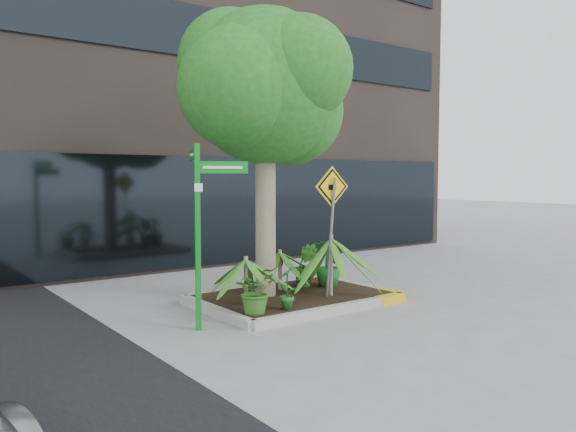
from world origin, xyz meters
TOP-DOWN VIEW (x-y plane):
  - ground at (0.00, 0.00)m, footprint 80.00×80.00m
  - planter at (0.23, 0.27)m, footprint 3.35×2.36m
  - tree at (-0.24, 0.56)m, footprint 3.42×3.04m
  - palm_front at (0.65, -0.18)m, footprint 1.21×1.21m
  - palm_left at (-0.94, 0.08)m, footprint 0.89×0.89m
  - palm_back at (0.23, 0.76)m, footprint 0.83×0.83m
  - shrub_a at (-1.13, -0.48)m, footprint 0.79×0.79m
  - shrub_b at (1.14, 0.46)m, footprint 0.62×0.62m
  - shrub_c at (-0.59, -0.55)m, footprint 0.52×0.52m
  - shrub_d at (0.79, 0.70)m, footprint 0.65×0.65m
  - street_sign_post at (-1.93, -0.27)m, footprint 0.75×0.96m
  - cattle_sign at (0.52, -0.32)m, footprint 0.69×0.26m

SIDE VIEW (x-z plane):
  - ground at x=0.00m, z-range 0.00..0.00m
  - planter at x=0.23m, z-range 0.03..0.18m
  - shrub_a at x=-1.13m, z-range 0.15..0.86m
  - shrub_c at x=-0.59m, z-range 0.15..0.88m
  - shrub_d at x=0.79m, z-range 0.15..0.98m
  - shrub_b at x=1.14m, z-range 0.15..1.03m
  - palm_back at x=0.23m, z-range 0.38..1.30m
  - palm_left at x=-0.94m, z-range 0.39..1.38m
  - palm_front at x=0.65m, z-range 0.48..1.82m
  - street_sign_post at x=-1.93m, z-range 0.32..3.01m
  - cattle_sign at x=0.52m, z-range 0.55..2.79m
  - tree at x=-0.24m, z-range 1.18..6.32m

